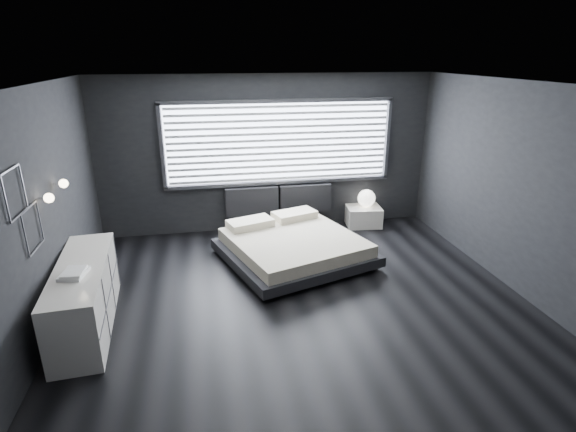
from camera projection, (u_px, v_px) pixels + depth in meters
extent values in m
plane|color=black|center=(300.00, 300.00, 6.03)|extent=(6.00, 6.00, 0.00)
plane|color=silver|center=(302.00, 84.00, 5.07)|extent=(6.00, 6.00, 0.00)
cube|color=black|center=(268.00, 154.00, 8.08)|extent=(6.00, 0.04, 2.80)
cube|color=black|center=(389.00, 327.00, 3.01)|extent=(6.00, 0.04, 2.80)
cube|color=black|center=(39.00, 217.00, 5.02)|extent=(0.04, 5.50, 2.80)
cube|color=black|center=(517.00, 188.00, 6.08)|extent=(0.04, 5.50, 2.80)
cube|color=white|center=(279.00, 143.00, 8.03)|extent=(4.00, 0.02, 1.38)
cube|color=#47474C|center=(162.00, 147.00, 7.64)|extent=(0.06, 0.08, 1.48)
cube|color=#47474C|center=(387.00, 139.00, 8.36)|extent=(0.06, 0.08, 1.48)
cube|color=#47474C|center=(279.00, 101.00, 7.75)|extent=(4.14, 0.08, 0.06)
cube|color=#47474C|center=(280.00, 182.00, 8.25)|extent=(4.14, 0.08, 0.06)
cube|color=silver|center=(280.00, 143.00, 7.97)|extent=(3.94, 0.03, 1.32)
cube|color=black|center=(252.00, 201.00, 8.21)|extent=(0.96, 0.16, 0.52)
cube|color=black|center=(305.00, 198.00, 8.39)|extent=(0.96, 0.16, 0.52)
cylinder|color=silver|center=(42.00, 198.00, 5.00)|extent=(0.10, 0.02, 0.02)
sphere|color=#FFE5B7|center=(49.00, 198.00, 5.02)|extent=(0.11, 0.11, 0.11)
cylinder|color=silver|center=(57.00, 184.00, 5.56)|extent=(0.10, 0.02, 0.02)
sphere|color=#FFE5B7|center=(64.00, 184.00, 5.57)|extent=(0.11, 0.11, 0.11)
cube|color=#47474C|center=(10.00, 170.00, 4.28)|extent=(0.01, 0.46, 0.02)
cube|color=#47474C|center=(20.00, 215.00, 4.44)|extent=(0.01, 0.46, 0.02)
cube|color=#47474C|center=(23.00, 186.00, 4.57)|extent=(0.01, 0.02, 0.46)
cube|color=#47474C|center=(6.00, 200.00, 4.15)|extent=(0.01, 0.02, 0.46)
cube|color=#47474C|center=(29.00, 208.00, 4.67)|extent=(0.01, 0.46, 0.02)
cube|color=#47474C|center=(37.00, 248.00, 4.83)|extent=(0.01, 0.46, 0.02)
cube|color=#47474C|center=(40.00, 221.00, 4.96)|extent=(0.01, 0.02, 0.46)
cube|color=#47474C|center=(25.00, 236.00, 4.54)|extent=(0.01, 0.02, 0.46)
cube|color=black|center=(267.00, 294.00, 6.09)|extent=(0.14, 0.14, 0.08)
cube|color=black|center=(370.00, 266.00, 6.91)|extent=(0.14, 0.14, 0.08)
cube|color=black|center=(223.00, 252.00, 7.41)|extent=(0.14, 0.14, 0.08)
cube|color=black|center=(315.00, 232.00, 8.22)|extent=(0.14, 0.14, 0.08)
cube|color=black|center=(294.00, 252.00, 7.12)|extent=(2.58, 2.52, 0.15)
cube|color=#C0B79C|center=(294.00, 242.00, 7.06)|extent=(2.33, 2.33, 0.19)
cube|color=beige|center=(250.00, 223.00, 7.42)|extent=(0.82, 0.60, 0.12)
cube|color=beige|center=(294.00, 215.00, 7.80)|extent=(0.82, 0.60, 0.12)
cube|color=silver|center=(363.00, 216.00, 8.59)|extent=(0.69, 0.59, 0.37)
sphere|color=white|center=(366.00, 198.00, 8.49)|extent=(0.33, 0.33, 0.33)
cube|color=silver|center=(85.00, 296.00, 5.36)|extent=(0.69, 2.02, 0.80)
cube|color=#47474C|center=(110.00, 293.00, 5.43)|extent=(0.14, 1.96, 0.78)
cube|color=white|center=(74.00, 274.00, 4.99)|extent=(0.30, 0.37, 0.04)
cube|color=white|center=(74.00, 272.00, 4.96)|extent=(0.23, 0.30, 0.03)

